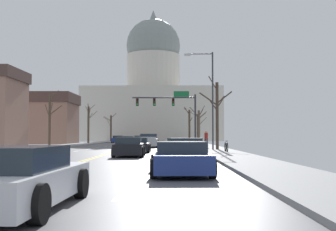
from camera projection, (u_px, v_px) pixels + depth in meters
name	position (u px, v px, depth m)	size (l,w,h in m)	color
ground	(114.00, 152.00, 33.80)	(20.00, 180.00, 0.20)	#505055
signal_gantry	(172.00, 106.00, 51.46)	(7.91, 0.41, 6.67)	#28282D
street_lamp_right	(209.00, 92.00, 35.61)	(2.52, 0.24, 8.36)	#333338
capitol_building	(153.00, 96.00, 104.89)	(33.01, 20.81, 33.17)	beige
pickup_truck_near_00	(148.00, 141.00, 47.22)	(2.39, 5.72, 1.52)	#ADB2B7
sedan_near_01	(176.00, 144.00, 40.23)	(2.02, 4.55, 1.10)	#9EA3A8
sedan_near_02	(137.00, 145.00, 33.27)	(2.17, 4.36, 1.17)	black
sedan_near_03	(129.00, 147.00, 26.79)	(2.10, 4.53, 1.25)	black
sedan_near_04	(186.00, 151.00, 20.44)	(2.06, 4.56, 1.23)	black
sedan_near_05	(181.00, 159.00, 14.46)	(2.21, 4.39, 1.15)	navy
sedan_near_06	(16.00, 179.00, 7.71)	(2.04, 4.45, 1.17)	silver
sedan_oncoming_00	(128.00, 141.00, 61.28)	(1.98, 4.36, 1.22)	#9EA3A8
sedan_oncoming_01	(118.00, 139.00, 74.52)	(2.20, 4.51, 1.29)	navy
sedan_oncoming_02	(139.00, 139.00, 82.60)	(2.05, 4.62, 1.28)	silver
sedan_oncoming_03	(143.00, 139.00, 95.17)	(1.93, 4.31, 1.20)	#B71414
flank_building_01	(37.00, 118.00, 65.96)	(11.96, 8.56, 7.92)	#8C6656
bare_tree_00	(199.00, 125.00, 58.94)	(2.50, 1.80, 5.47)	brown
bare_tree_01	(50.00, 118.00, 43.11)	(1.42, 2.19, 5.93)	#4C3D2D
bare_tree_02	(198.00, 128.00, 64.12)	(1.60, 1.55, 4.90)	#423328
bare_tree_03	(111.00, 128.00, 86.13)	(2.67, 1.41, 5.77)	#423328
bare_tree_04	(217.00, 112.00, 36.67)	(2.94, 2.06, 6.38)	#423328
bare_tree_05	(89.00, 123.00, 65.61)	(1.75, 2.40, 6.15)	brown
bare_tree_06	(189.00, 125.00, 73.66)	(1.76, 1.90, 6.25)	#4C3D2D
pedestrian_00	(206.00, 138.00, 40.68)	(0.35, 0.34, 1.68)	#33333D
bicycle_parked	(226.00, 147.00, 31.14)	(0.12, 1.77, 0.85)	black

